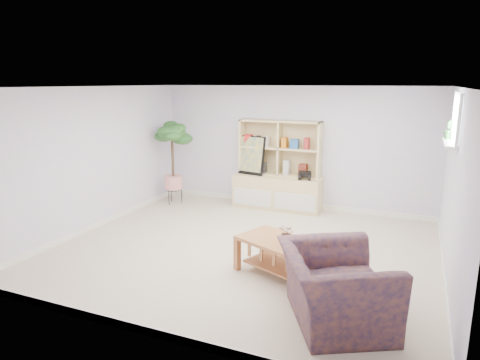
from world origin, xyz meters
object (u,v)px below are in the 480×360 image
at_px(floor_tree, 173,163).
at_px(armchair, 335,283).
at_px(coffee_table, 282,259).
at_px(storage_unit, 278,165).

distance_m(floor_tree, armchair, 5.10).
height_order(coffee_table, floor_tree, floor_tree).
distance_m(coffee_table, floor_tree, 3.98).
bearing_deg(coffee_table, armchair, -22.06).
bearing_deg(storage_unit, armchair, -63.81).
relative_size(floor_tree, armchair, 1.42).
xyz_separation_m(coffee_table, floor_tree, (-3.10, 2.41, 0.61)).
xyz_separation_m(coffee_table, armchair, (0.82, -0.82, 0.20)).
height_order(storage_unit, armchair, storage_unit).
height_order(floor_tree, armchair, floor_tree).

